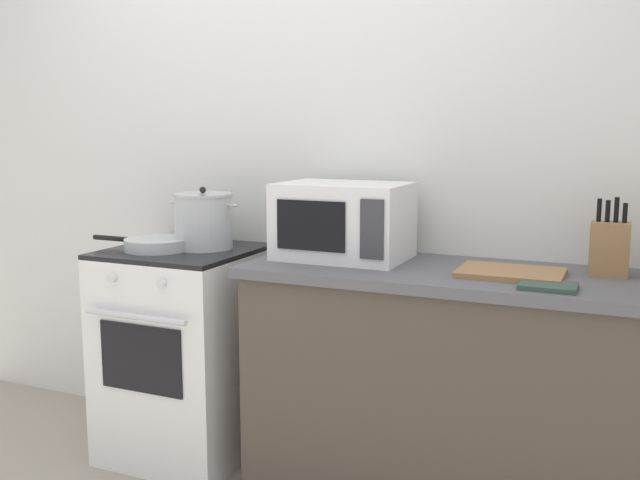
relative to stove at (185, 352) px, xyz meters
name	(u,v)px	position (x,y,z in m)	size (l,w,h in m)	color
back_wall	(354,171)	(0.65, 0.37, 0.79)	(4.40, 0.10, 2.50)	silver
lower_cabinet_right	(469,398)	(1.25, 0.02, -0.02)	(1.64, 0.56, 0.88)	#4C4238
countertop_right	(473,277)	(1.25, 0.02, 0.44)	(1.70, 0.60, 0.04)	#59595E
stove	(185,352)	(0.00, 0.00, 0.00)	(0.60, 0.64, 0.92)	white
stock_pot	(203,221)	(0.08, 0.05, 0.58)	(0.34, 0.25, 0.27)	#BABEC0
frying_pan	(156,244)	(-0.08, -0.07, 0.48)	(0.48, 0.28, 0.05)	#BABEC0
microwave	(344,221)	(0.72, 0.08, 0.61)	(0.50, 0.37, 0.30)	white
cutting_board	(511,273)	(1.39, 0.00, 0.47)	(0.36, 0.26, 0.02)	#997047
knife_block	(610,248)	(1.70, 0.14, 0.56)	(0.13, 0.10, 0.28)	#997047
oven_mitt	(548,286)	(1.53, -0.16, 0.47)	(0.18, 0.14, 0.02)	#384C42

